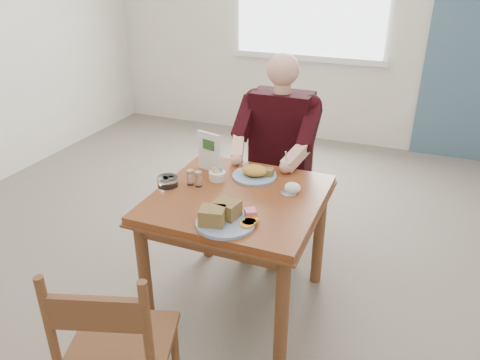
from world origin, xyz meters
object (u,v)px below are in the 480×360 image
at_px(table, 238,212).
at_px(chair_near, 117,352).
at_px(chair_far, 280,180).
at_px(diner, 278,141).
at_px(far_plate, 256,173).
at_px(near_plate, 224,217).

xyz_separation_m(table, chair_near, (-0.13, -0.99, -0.16)).
bearing_deg(table, chair_far, 90.00).
distance_m(diner, far_plate, 0.46).
bearing_deg(far_plate, chair_far, 91.08).
bearing_deg(chair_far, far_plate, -88.92).
xyz_separation_m(near_plate, far_plate, (-0.04, 0.55, -0.01)).
bearing_deg(far_plate, near_plate, -85.94).
relative_size(chair_far, near_plate, 2.97).
bearing_deg(chair_far, diner, -89.99).
bearing_deg(diner, near_plate, -87.19).
height_order(chair_far, far_plate, chair_far).
xyz_separation_m(chair_far, diner, (0.00, -0.09, 0.33)).
bearing_deg(table, near_plate, -80.74).
distance_m(table, diner, 0.73).
relative_size(diner, far_plate, 4.72).
distance_m(table, near_plate, 0.34).
distance_m(table, far_plate, 0.29).
distance_m(chair_near, far_plate, 1.28).
distance_m(chair_far, far_plate, 0.62).
height_order(diner, far_plate, diner).
xyz_separation_m(chair_near, near_plate, (0.18, 0.68, 0.31)).
relative_size(near_plate, far_plate, 1.09).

